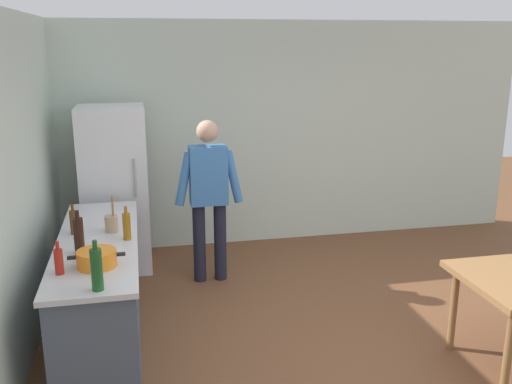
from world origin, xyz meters
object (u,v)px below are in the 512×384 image
cooking_pot (97,259)px  bottle_wine_dark (79,235)px  bottle_sauce_red (59,261)px  bottle_oil_amber (127,226)px  refrigerator (115,190)px  person (209,191)px  bottle_beer_brown (74,222)px  utensil_jar (112,223)px  bottle_wine_green (97,269)px

cooking_pot → bottle_wine_dark: (-0.14, 0.29, 0.09)m
bottle_sauce_red → bottle_oil_amber: bearing=53.9°
bottle_wine_dark → bottle_oil_amber: 0.43m
bottle_wine_dark → refrigerator: bearing=83.8°
person → refrigerator: bearing=149.8°
bottle_oil_amber → bottle_beer_brown: bearing=152.1°
utensil_jar → bottle_oil_amber: size_ratio=1.14×
refrigerator → cooking_pot: 2.19m
cooking_pot → bottle_wine_green: 0.42m
bottle_sauce_red → bottle_beer_brown: (0.02, 0.85, 0.01)m
person → bottle_wine_dark: (-1.16, -1.34, 0.07)m
refrigerator → bottle_wine_dark: size_ratio=5.29×
person → cooking_pot: person is taller
bottle_wine_dark → bottle_oil_amber: bearing=35.1°
cooking_pot → bottle_beer_brown: size_ratio=1.54×
refrigerator → bottle_beer_brown: size_ratio=6.92×
bottle_sauce_red → bottle_wine_dark: bearing=74.5°
person → cooking_pot: size_ratio=4.25×
bottle_sauce_red → bottle_wine_dark: bottle_wine_dark is taller
refrigerator → bottle_wine_green: bearing=-90.8°
cooking_pot → refrigerator: bearing=88.3°
refrigerator → bottle_oil_amber: 1.66m
bottle_sauce_red → bottle_beer_brown: bottle_beer_brown is taller
bottle_sauce_red → bottle_wine_green: size_ratio=0.71×
utensil_jar → bottle_oil_amber: utensil_jar is taller
refrigerator → bottle_wine_dark: 1.91m
bottle_beer_brown → bottle_wine_green: bearing=-77.7°
cooking_pot → bottle_sauce_red: size_ratio=1.67×
bottle_wine_dark → bottle_oil_amber: bottle_wine_dark is taller
cooking_pot → bottle_wine_dark: bearing=115.9°
cooking_pot → bottle_wine_dark: size_ratio=1.18×
person → bottle_sauce_red: (-1.26, -1.72, 0.02)m
utensil_jar → bottle_oil_amber: bearing=-60.0°
bottle_sauce_red → utensil_jar: bearing=69.0°
cooking_pot → bottle_sauce_red: 0.26m
person → utensil_jar: (-0.94, -0.87, 0.00)m
bottle_oil_amber → bottle_wine_green: bearing=-100.8°
refrigerator → person: size_ratio=1.06×
bottle_wine_dark → bottle_oil_amber: size_ratio=1.21×
cooking_pot → bottle_oil_amber: bearing=68.8°
refrigerator → cooking_pot: refrigerator is taller
person → bottle_beer_brown: (-1.24, -0.87, 0.03)m
bottle_wine_green → bottle_wine_dark: bearing=103.6°
bottle_wine_green → bottle_oil_amber: (0.18, 0.94, -0.03)m
cooking_pot → bottle_oil_amber: 0.58m
bottle_oil_amber → person: bearing=53.6°
bottle_sauce_red → bottle_wine_green: bearing=-49.6°
bottle_sauce_red → bottle_beer_brown: bearing=88.7°
refrigerator → bottle_beer_brown: refrigerator is taller
refrigerator → utensil_jar: (0.01, -1.43, 0.08)m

